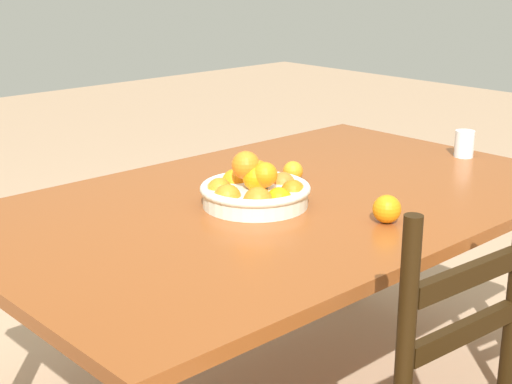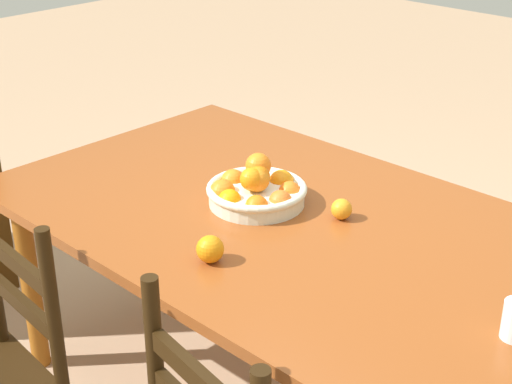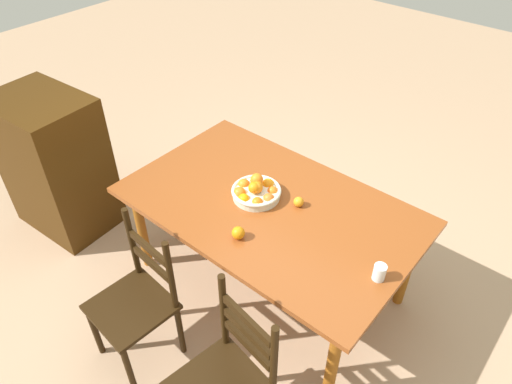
{
  "view_description": "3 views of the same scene",
  "coord_description": "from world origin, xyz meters",
  "px_view_note": "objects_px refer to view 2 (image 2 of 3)",
  "views": [
    {
      "loc": [
        1.48,
        1.48,
        1.39
      ],
      "look_at": [
        0.11,
        0.0,
        0.76
      ],
      "focal_mm": 53.4,
      "sensor_mm": 36.0,
      "label": 1
    },
    {
      "loc": [
        -1.36,
        1.54,
        1.77
      ],
      "look_at": [
        0.11,
        0.0,
        0.76
      ],
      "focal_mm": 54.26,
      "sensor_mm": 36.0,
      "label": 2
    },
    {
      "loc": [
        -1.32,
        1.7,
        2.6
      ],
      "look_at": [
        0.11,
        0.0,
        0.76
      ],
      "focal_mm": 32.86,
      "sensor_mm": 36.0,
      "label": 3
    }
  ],
  "objects_px": {
    "dining_table": "(283,236)",
    "fruit_bowl": "(256,190)",
    "orange_loose_1": "(210,249)",
    "orange_loose_0": "(342,209)"
  },
  "relations": [
    {
      "from": "dining_table",
      "to": "fruit_bowl",
      "type": "xyz_separation_m",
      "value": [
        0.11,
        0.0,
        0.12
      ]
    },
    {
      "from": "orange_loose_1",
      "to": "fruit_bowl",
      "type": "bearing_deg",
      "value": -65.23
    },
    {
      "from": "dining_table",
      "to": "fruit_bowl",
      "type": "distance_m",
      "value": 0.16
    },
    {
      "from": "dining_table",
      "to": "fruit_bowl",
      "type": "height_order",
      "value": "fruit_bowl"
    },
    {
      "from": "fruit_bowl",
      "to": "orange_loose_1",
      "type": "xyz_separation_m",
      "value": [
        -0.15,
        0.34,
        -0.01
      ]
    },
    {
      "from": "fruit_bowl",
      "to": "orange_loose_0",
      "type": "relative_size",
      "value": 4.93
    },
    {
      "from": "fruit_bowl",
      "to": "orange_loose_0",
      "type": "bearing_deg",
      "value": -157.84
    },
    {
      "from": "fruit_bowl",
      "to": "orange_loose_0",
      "type": "xyz_separation_m",
      "value": [
        -0.25,
        -0.1,
        -0.02
      ]
    },
    {
      "from": "orange_loose_0",
      "to": "orange_loose_1",
      "type": "bearing_deg",
      "value": 77.46
    },
    {
      "from": "fruit_bowl",
      "to": "orange_loose_0",
      "type": "distance_m",
      "value": 0.27
    }
  ]
}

